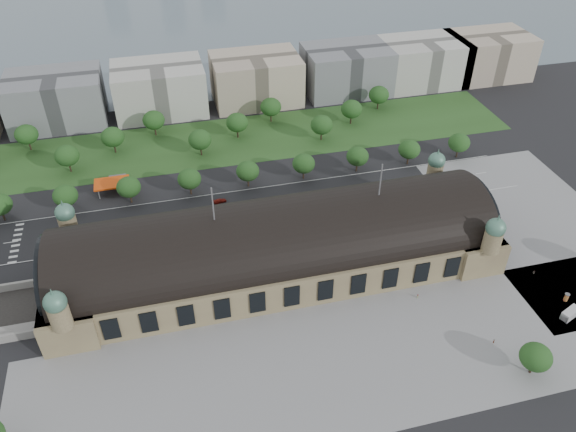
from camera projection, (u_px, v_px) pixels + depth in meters
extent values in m
plane|color=black|center=(277.00, 269.00, 194.98)|extent=(900.00, 900.00, 0.00)
cube|color=#92845A|center=(277.00, 256.00, 191.35)|extent=(150.00, 40.00, 12.00)
cube|color=#92845A|center=(72.00, 290.00, 178.32)|extent=(16.00, 43.00, 12.00)
cube|color=#92845A|center=(456.00, 226.00, 204.39)|extent=(16.00, 43.00, 12.00)
cylinder|color=black|center=(277.00, 243.00, 187.72)|extent=(144.00, 37.60, 37.60)
cylinder|color=black|center=(46.00, 275.00, 172.31)|extent=(1.20, 32.00, 32.00)
cylinder|color=black|center=(475.00, 206.00, 200.72)|extent=(1.20, 32.00, 32.00)
cylinder|color=#92845A|center=(69.00, 226.00, 188.49)|extent=(6.00, 6.00, 8.00)
sphere|color=#4E7D68|center=(65.00, 213.00, 185.16)|extent=(6.40, 6.40, 6.40)
cone|color=#4E7D68|center=(62.00, 203.00, 182.74)|extent=(1.00, 1.00, 2.50)
cylinder|color=#92845A|center=(434.00, 173.00, 214.56)|extent=(6.00, 6.00, 8.00)
sphere|color=#4E7D68|center=(437.00, 161.00, 211.23)|extent=(6.40, 6.40, 6.40)
cone|color=#4E7D68|center=(439.00, 151.00, 208.81)|extent=(1.00, 1.00, 2.50)
cylinder|color=#92845A|center=(60.00, 316.00, 156.05)|extent=(6.00, 6.00, 8.00)
sphere|color=#4E7D68|center=(55.00, 302.00, 152.72)|extent=(6.40, 6.40, 6.40)
cone|color=#4E7D68|center=(51.00, 292.00, 150.30)|extent=(1.00, 1.00, 2.50)
cylinder|color=#92845A|center=(492.00, 241.00, 182.12)|extent=(6.00, 6.00, 8.00)
sphere|color=#4E7D68|center=(496.00, 228.00, 178.79)|extent=(6.40, 6.40, 6.40)
cone|color=#4E7D68|center=(499.00, 218.00, 176.38)|extent=(1.00, 1.00, 2.50)
cylinder|color=#59595B|center=(213.00, 204.00, 172.04)|extent=(0.50, 0.50, 12.00)
cylinder|color=#59595B|center=(381.00, 180.00, 182.74)|extent=(0.50, 0.50, 12.00)
cube|color=gray|center=(345.00, 363.00, 162.94)|extent=(190.00, 48.00, 0.12)
cube|color=gray|center=(538.00, 224.00, 215.02)|extent=(56.00, 100.00, 0.12)
cube|color=black|center=(206.00, 214.00, 220.44)|extent=(260.00, 26.00, 0.10)
cube|color=#284D1E|center=(201.00, 144.00, 263.89)|extent=(300.00, 45.00, 0.10)
cube|color=#DD450D|center=(112.00, 183.00, 229.32)|extent=(14.00, 9.00, 0.70)
cube|color=#59595B|center=(118.00, 181.00, 236.22)|extent=(7.00, 5.00, 3.20)
cylinder|color=#59595B|center=(99.00, 186.00, 232.23)|extent=(0.50, 0.50, 4.40)
cylinder|color=#59595B|center=(126.00, 182.00, 234.37)|extent=(0.50, 0.50, 4.40)
cylinder|color=#59595B|center=(99.00, 194.00, 227.29)|extent=(0.50, 0.50, 4.40)
cylinder|color=#59595B|center=(127.00, 190.00, 229.43)|extent=(0.50, 0.50, 4.40)
cube|color=slate|center=(187.00, 10.00, 425.14)|extent=(700.00, 320.00, 0.08)
cube|color=gray|center=(56.00, 99.00, 274.88)|extent=(45.00, 32.00, 24.00)
cube|color=beige|center=(160.00, 89.00, 284.61)|extent=(45.00, 32.00, 24.00)
cube|color=#C2B198|center=(256.00, 79.00, 294.33)|extent=(45.00, 32.00, 24.00)
cube|color=gray|center=(346.00, 70.00, 304.06)|extent=(45.00, 32.00, 24.00)
cube|color=beige|center=(423.00, 62.00, 312.82)|extent=(45.00, 32.00, 24.00)
cube|color=#C2B198|center=(487.00, 55.00, 320.60)|extent=(45.00, 32.00, 24.00)
cylinder|color=#2D2116|center=(3.00, 216.00, 215.93)|extent=(0.70, 0.70, 4.32)
cylinder|color=#2D2116|center=(68.00, 207.00, 220.60)|extent=(0.70, 0.70, 4.32)
ellipsoid|color=#224A1A|center=(65.00, 196.00, 217.41)|extent=(9.60, 9.60, 8.16)
cylinder|color=#2D2116|center=(131.00, 198.00, 225.27)|extent=(0.70, 0.70, 4.32)
ellipsoid|color=#224A1A|center=(129.00, 187.00, 222.07)|extent=(9.60, 9.60, 8.16)
cylinder|color=#2D2116|center=(191.00, 190.00, 229.94)|extent=(0.70, 0.70, 4.32)
ellipsoid|color=#224A1A|center=(189.00, 179.00, 226.74)|extent=(9.60, 9.60, 8.16)
cylinder|color=#2D2116|center=(248.00, 182.00, 234.61)|extent=(0.70, 0.70, 4.32)
ellipsoid|color=#224A1A|center=(248.00, 171.00, 231.41)|extent=(9.60, 9.60, 8.16)
cylinder|color=#2D2116|center=(303.00, 174.00, 239.28)|extent=(0.70, 0.70, 4.32)
ellipsoid|color=#224A1A|center=(304.00, 164.00, 236.08)|extent=(9.60, 9.60, 8.16)
cylinder|color=#2D2116|center=(357.00, 167.00, 243.94)|extent=(0.70, 0.70, 4.32)
ellipsoid|color=#224A1A|center=(358.00, 156.00, 240.75)|extent=(9.60, 9.60, 8.16)
cylinder|color=#2D2116|center=(408.00, 160.00, 248.61)|extent=(0.70, 0.70, 4.32)
ellipsoid|color=#224A1A|center=(409.00, 149.00, 245.42)|extent=(9.60, 9.60, 8.16)
cylinder|color=#2D2116|center=(457.00, 153.00, 253.28)|extent=(0.70, 0.70, 4.32)
ellipsoid|color=#224A1A|center=(459.00, 143.00, 250.09)|extent=(9.60, 9.60, 8.16)
cylinder|color=#2D2116|center=(30.00, 145.00, 258.30)|extent=(0.70, 0.70, 4.68)
ellipsoid|color=#224A1A|center=(26.00, 134.00, 254.85)|extent=(10.40, 10.40, 8.84)
cylinder|color=#2D2116|center=(70.00, 167.00, 243.47)|extent=(0.70, 0.70, 4.68)
ellipsoid|color=#224A1A|center=(67.00, 156.00, 240.01)|extent=(10.40, 10.40, 8.84)
cylinder|color=#2D2116|center=(115.00, 148.00, 256.43)|extent=(0.70, 0.70, 4.68)
ellipsoid|color=#224A1A|center=(112.00, 137.00, 252.97)|extent=(10.40, 10.40, 8.84)
cylinder|color=#2D2116|center=(155.00, 131.00, 269.39)|extent=(0.70, 0.70, 4.68)
ellipsoid|color=#224A1A|center=(154.00, 120.00, 265.94)|extent=(10.40, 10.40, 8.84)
cylinder|color=#2D2116|center=(201.00, 151.00, 254.55)|extent=(0.70, 0.70, 4.68)
ellipsoid|color=#224A1A|center=(200.00, 140.00, 251.10)|extent=(10.40, 10.40, 8.84)
cylinder|color=#2D2116|center=(238.00, 133.00, 267.52)|extent=(0.70, 0.70, 4.68)
ellipsoid|color=#224A1A|center=(237.00, 122.00, 264.06)|extent=(10.40, 10.40, 8.84)
cylinder|color=#2D2116|center=(271.00, 117.00, 280.48)|extent=(0.70, 0.70, 4.68)
ellipsoid|color=#224A1A|center=(271.00, 107.00, 277.03)|extent=(10.40, 10.40, 8.84)
cylinder|color=#2D2116|center=(321.00, 136.00, 265.64)|extent=(0.70, 0.70, 4.68)
ellipsoid|color=#224A1A|center=(322.00, 125.00, 262.19)|extent=(10.40, 10.40, 8.84)
cylinder|color=#2D2116|center=(351.00, 120.00, 278.61)|extent=(0.70, 0.70, 4.68)
ellipsoid|color=#224A1A|center=(352.00, 109.00, 275.15)|extent=(10.40, 10.40, 8.84)
cylinder|color=#2D2116|center=(378.00, 105.00, 291.57)|extent=(0.70, 0.70, 4.68)
ellipsoid|color=#224A1A|center=(379.00, 95.00, 288.11)|extent=(10.40, 10.40, 8.84)
cylinder|color=#2D2116|center=(531.00, 368.00, 159.11)|extent=(0.70, 0.70, 3.96)
ellipsoid|color=#224A1A|center=(536.00, 357.00, 156.19)|extent=(9.00, 9.00, 7.65)
imported|color=black|center=(110.00, 227.00, 212.71)|extent=(5.31, 2.57, 1.46)
imported|color=maroon|center=(220.00, 201.00, 226.12)|extent=(5.46, 2.77, 1.52)
imported|color=#172240|center=(232.00, 213.00, 219.60)|extent=(4.41, 2.00, 1.47)
imported|color=#54555B|center=(370.00, 190.00, 232.59)|extent=(4.33, 1.81, 1.39)
imported|color=#B9B9BB|center=(399.00, 198.00, 227.67)|extent=(5.49, 2.75, 1.49)
imported|color=black|center=(41.00, 259.00, 198.32)|extent=(4.20, 3.02, 1.32)
imported|color=maroon|center=(96.00, 250.00, 201.96)|extent=(5.42, 4.49, 1.37)
imported|color=#1D1C4F|center=(141.00, 243.00, 205.03)|extent=(5.28, 3.56, 1.42)
imported|color=#55595D|center=(100.00, 253.00, 200.57)|extent=(5.15, 4.13, 1.65)
imported|color=silver|center=(172.00, 238.00, 207.28)|extent=(4.08, 3.39, 1.31)
imported|color=#989AA0|center=(202.00, 235.00, 208.90)|extent=(6.13, 4.63, 1.55)
imported|color=black|center=(217.00, 237.00, 207.53)|extent=(5.50, 4.85, 1.53)
imported|color=#B2361C|center=(234.00, 215.00, 216.76)|extent=(12.67, 3.56, 3.49)
imported|color=beige|center=(237.00, 223.00, 213.12)|extent=(10.55, 2.81, 2.92)
imported|color=silver|center=(287.00, 215.00, 216.76)|extent=(12.88, 3.75, 3.54)
cube|color=silver|center=(570.00, 314.00, 176.40)|extent=(7.24, 5.01, 2.91)
cube|color=silver|center=(565.00, 318.00, 175.52)|extent=(2.58, 2.95, 2.02)
cylinder|color=#E45439|center=(566.00, 298.00, 182.05)|extent=(1.30, 1.30, 2.79)
cylinder|color=#59595B|center=(568.00, 294.00, 181.15)|extent=(1.58, 1.58, 0.23)
imported|color=gray|center=(418.00, 296.00, 183.40)|extent=(0.86, 0.68, 1.55)
imported|color=gray|center=(494.00, 341.00, 168.27)|extent=(0.64, 0.73, 1.67)
imported|color=gray|center=(534.00, 272.00, 192.44)|extent=(0.90, 0.95, 1.71)
imported|color=gray|center=(545.00, 353.00, 164.95)|extent=(1.00, 1.00, 1.53)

